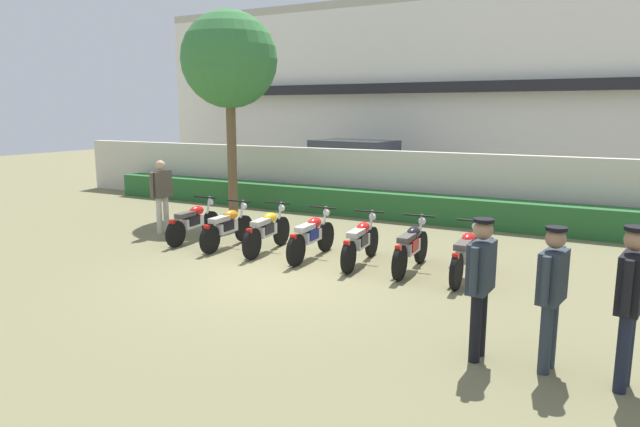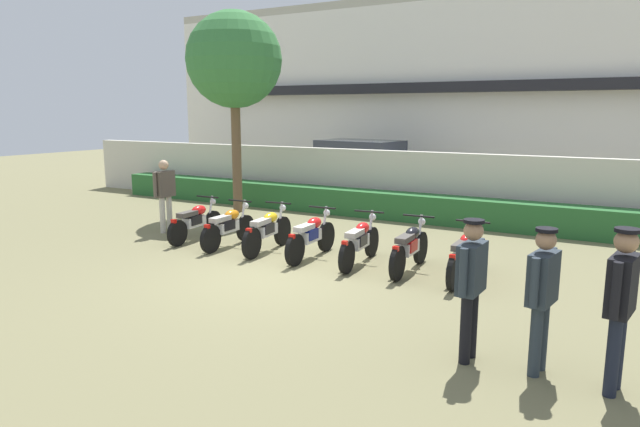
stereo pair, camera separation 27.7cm
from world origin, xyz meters
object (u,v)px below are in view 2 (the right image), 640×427
at_px(motorcycle_in_row_0, 195,221).
at_px(inspector_person, 165,189).
at_px(officer_0, 471,278).
at_px(officer_2, 621,296).
at_px(motorcycle_in_row_4, 360,242).
at_px(motorcycle_in_row_2, 267,230).
at_px(motorcycle_in_row_6, 464,255).
at_px(officer_1, 542,289).
at_px(motorcycle_in_row_5, 410,247).
at_px(motorcycle_in_row_3, 311,236).
at_px(tree_near_inspector, 234,61).
at_px(motorcycle_in_row_1, 228,226).
at_px(parked_car, 363,169).

xyz_separation_m(motorcycle_in_row_0, inspector_person, (-1.20, 0.31, 0.59)).
relative_size(officer_0, officer_2, 0.97).
xyz_separation_m(motorcycle_in_row_4, officer_2, (4.40, -3.13, 0.59)).
xyz_separation_m(motorcycle_in_row_2, motorcycle_in_row_6, (4.07, 0.02, -0.00)).
height_order(motorcycle_in_row_2, officer_1, officer_1).
relative_size(motorcycle_in_row_0, officer_0, 1.10).
bearing_deg(motorcycle_in_row_2, officer_2, -120.73).
bearing_deg(inspector_person, motorcycle_in_row_5, -2.80).
relative_size(inspector_person, officer_1, 1.05).
distance_m(motorcycle_in_row_3, motorcycle_in_row_4, 1.04).
bearing_deg(tree_near_inspector, officer_1, -35.13).
bearing_deg(officer_0, tree_near_inspector, -34.04).
distance_m(motorcycle_in_row_6, officer_2, 3.97).
height_order(tree_near_inspector, motorcycle_in_row_4, tree_near_inspector).
relative_size(motorcycle_in_row_4, inspector_person, 1.11).
height_order(tree_near_inspector, motorcycle_in_row_0, tree_near_inspector).
bearing_deg(motorcycle_in_row_3, motorcycle_in_row_2, 87.67).
relative_size(tree_near_inspector, inspector_person, 3.22).
xyz_separation_m(inspector_person, officer_0, (8.17, -3.43, -0.04)).
distance_m(motorcycle_in_row_4, officer_2, 5.43).
bearing_deg(motorcycle_in_row_1, parked_car, 2.34).
bearing_deg(motorcycle_in_row_2, motorcycle_in_row_4, -94.14).
height_order(tree_near_inspector, inspector_person, tree_near_inspector).
relative_size(motorcycle_in_row_2, motorcycle_in_row_5, 1.02).
xyz_separation_m(tree_near_inspector, officer_2, (9.91, -6.52, -3.19)).
bearing_deg(motorcycle_in_row_4, tree_near_inspector, 53.64).
distance_m(motorcycle_in_row_0, officer_1, 8.32).
distance_m(tree_near_inspector, motorcycle_in_row_3, 6.80).
height_order(motorcycle_in_row_0, motorcycle_in_row_4, motorcycle_in_row_4).
height_order(motorcycle_in_row_1, officer_2, officer_2).
bearing_deg(motorcycle_in_row_4, parked_car, 20.11).
distance_m(motorcycle_in_row_4, motorcycle_in_row_6, 1.99).
distance_m(parked_car, motorcycle_in_row_6, 9.73).
distance_m(motorcycle_in_row_0, inspector_person, 1.38).
distance_m(motorcycle_in_row_0, motorcycle_in_row_1, 1.03).
xyz_separation_m(motorcycle_in_row_1, motorcycle_in_row_2, (0.97, 0.07, 0.01)).
distance_m(motorcycle_in_row_2, motorcycle_in_row_3, 1.05).
height_order(tree_near_inspector, officer_2, tree_near_inspector).
height_order(motorcycle_in_row_4, officer_2, officer_2).
height_order(motorcycle_in_row_1, officer_0, officer_0).
height_order(parked_car, motorcycle_in_row_3, parked_car).
bearing_deg(officer_1, officer_0, 13.53).
relative_size(parked_car, officer_0, 2.82).
height_order(motorcycle_in_row_3, inspector_person, inspector_person).
distance_m(motorcycle_in_row_4, inspector_person, 5.32).
height_order(parked_car, motorcycle_in_row_1, parked_car).
xyz_separation_m(parked_car, motorcycle_in_row_4, (3.65, -7.89, -0.49)).
xyz_separation_m(parked_car, motorcycle_in_row_2, (1.57, -7.93, -0.48)).
bearing_deg(motorcycle_in_row_2, officer_1, -122.97).
height_order(motorcycle_in_row_0, motorcycle_in_row_2, motorcycle_in_row_2).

